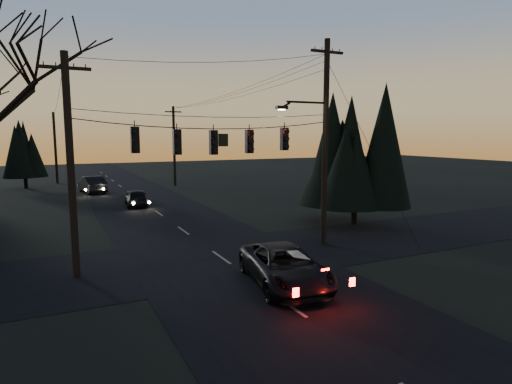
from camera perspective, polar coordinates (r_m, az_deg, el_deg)
name	(u,v)px	position (r m, az deg, el deg)	size (l,w,h in m)	color
ground_plane	(372,365)	(11.42, 15.24, -21.32)	(160.00, 160.00, 0.00)	black
main_road	(166,219)	(28.78, -11.90, -3.48)	(8.00, 120.00, 0.02)	black
cross_road	(221,258)	(19.47, -4.65, -8.71)	(60.00, 7.00, 0.02)	black
utility_pole_right	(323,244)	(21.99, 8.93, -6.89)	(5.00, 0.30, 10.00)	black
utility_pole_left	(77,277)	(18.30, -22.76, -10.40)	(1.80, 0.30, 8.50)	black
utility_pole_far_r	(175,185)	(47.37, -10.73, 0.87)	(1.80, 0.30, 8.50)	black
utility_pole_far_l	(58,183)	(53.73, -24.94, 1.08)	(0.30, 0.30, 8.00)	black
span_signal_assembly	(215,141)	(18.61, -5.52, 6.82)	(11.50, 0.44, 1.61)	black
evergreen_right	(356,151)	(26.65, 13.18, 5.38)	(4.82, 4.82, 7.86)	black
evergreen_dist	(24,151)	(49.70, -28.59, 4.88)	(3.57, 3.57, 6.58)	black
suv_near	(285,267)	(15.84, 3.86, -9.91)	(2.35, 5.10, 1.42)	black
sedan_oncoming_a	(136,198)	(34.27, -15.65, -0.72)	(1.57, 3.90, 1.33)	black
sedan_oncoming_b	(92,185)	(43.33, -21.04, 0.93)	(1.68, 4.83, 1.59)	black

